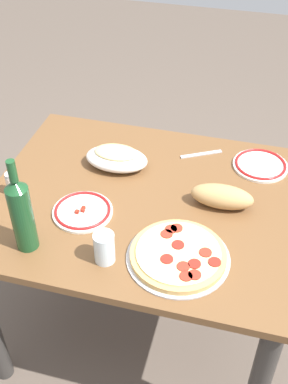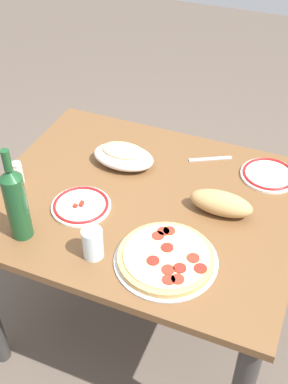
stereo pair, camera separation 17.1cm
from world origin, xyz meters
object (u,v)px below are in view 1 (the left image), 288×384
Objects in this scene: baked_pasta_dish at (117,157)px; bread_loaf at (222,197)px; wine_bottle at (21,213)px; side_plate_near at (83,211)px; side_plate_far at (260,165)px; pepperoni_pizza at (178,255)px; dining_table at (144,225)px; water_glass at (104,248)px; spice_shaker at (12,184)px.

baked_pasta_dish is 0.44m from bread_loaf.
side_plate_near is at bearing 58.45° from wine_bottle.
wine_bottle is at bearing -148.55° from bread_loaf.
pepperoni_pizza is at bearing -111.01° from side_plate_far.
side_plate_far reaches higher than dining_table.
water_glass is (-0.22, -0.06, 0.04)m from pepperoni_pizza.
spice_shaker is (-0.73, -0.12, 0.00)m from bread_loaf.
wine_bottle is (-0.15, -0.47, 0.10)m from baked_pasta_dish.
water_glass is 1.21× the size of spice_shaker.
water_glass is at bearing -125.19° from side_plate_far.
pepperoni_pizza is 0.23m from water_glass.
spice_shaker is at bearing 172.55° from side_plate_near.
wine_bottle reaches higher than dining_table.
dining_table is 12.65× the size of spice_shaker.
pepperoni_pizza is 1.35× the size of baked_pasta_dish.
bread_loaf is at bearing 31.45° from wine_bottle.
dining_table is 0.28m from baked_pasta_dish.
bread_loaf is at bearing -16.45° from baked_pasta_dish.
bread_loaf reaches higher than pepperoni_pizza.
water_glass is 0.51× the size of side_plate_near.
bread_loaf reaches higher than baked_pasta_dish.
pepperoni_pizza is at bearing 16.04° from water_glass.
spice_shaker reaches higher than bread_loaf.
dining_table is at bearing 82.19° from water_glass.
pepperoni_pizza is (0.18, -0.25, 0.15)m from dining_table.
wine_bottle is 1.61× the size of side_plate_near.
side_plate_far is at bearing 24.56° from spice_shaker.
pepperoni_pizza reaches higher than side_plate_far.
water_glass is 0.74m from side_plate_far.
wine_bottle is at bearing -138.23° from side_plate_far.
side_plate_near is at bearing -160.55° from bread_loaf.
bread_loaf is (0.27, 0.03, 0.17)m from dining_table.
dining_table is 5.30× the size of side_plate_near.
dining_table is 0.32m from bread_loaf.
water_glass is at bearing -163.96° from pepperoni_pizza.
side_plate_near reaches higher than side_plate_far.
water_glass is (0.26, 0.01, -0.09)m from wine_bottle.
spice_shaker is at bearing 166.28° from pepperoni_pizza.
pepperoni_pizza is 1.55× the size of side_plate_far.
baked_pasta_dish is 1.10× the size of bread_loaf.
dining_table is at bearing -173.03° from bread_loaf.
dining_table is 3.29× the size of wine_bottle.
dining_table is 4.59× the size of baked_pasta_dish.
baked_pasta_dish is 0.40m from spice_shaker.
bread_loaf is 0.74m from spice_shaker.
baked_pasta_dish is 0.72× the size of wine_bottle.
wine_bottle is at bearing -133.55° from dining_table.
bread_loaf is 2.50× the size of spice_shaker.
wine_bottle is 3.84× the size of spice_shaker.
spice_shaker reaches higher than side_plate_far.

